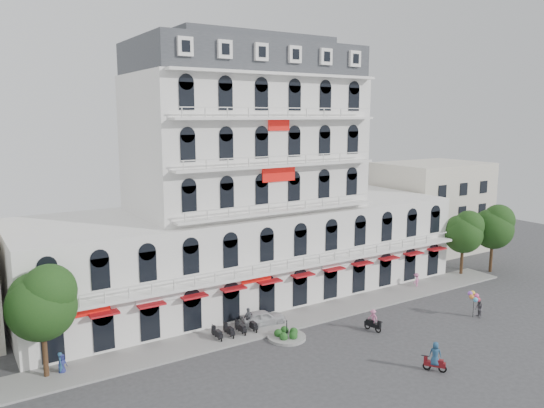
{
  "coord_description": "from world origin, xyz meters",
  "views": [
    {
      "loc": [
        -26.12,
        -28.37,
        18.26
      ],
      "look_at": [
        -1.92,
        10.0,
        10.65
      ],
      "focal_mm": 35.0,
      "sensor_mm": 36.0,
      "label": 1
    }
  ],
  "objects": [
    {
      "name": "pedestrian_mid",
      "position": [
        -4.63,
        9.5,
        0.95
      ],
      "size": [
        1.16,
        0.59,
        1.89
      ],
      "primitive_type": "imported",
      "rotation": [
        0.0,
        0.0,
        3.26
      ],
      "color": "#54555B",
      "rests_on": "ground"
    },
    {
      "name": "pedestrian_far",
      "position": [
        -20.0,
        9.5,
        0.83
      ],
      "size": [
        0.61,
        0.71,
        1.66
      ],
      "primitive_type": "imported",
      "rotation": [
        0.0,
        0.0,
        1.16
      ],
      "color": "#2B5C82",
      "rests_on": "ground"
    },
    {
      "name": "tree_east_inner",
      "position": [
        24.05,
        9.98,
        5.21
      ],
      "size": [
        4.4,
        4.37,
        7.57
      ],
      "color": "#382314",
      "rests_on": "ground"
    },
    {
      "name": "main_building",
      "position": [
        0.0,
        18.0,
        9.96
      ],
      "size": [
        45.0,
        15.0,
        25.8
      ],
      "color": "silver",
      "rests_on": "ground"
    },
    {
      "name": "flank_building_east",
      "position": [
        30.0,
        20.0,
        6.0
      ],
      "size": [
        14.0,
        10.0,
        12.0
      ],
      "primitive_type": "cube",
      "color": "beige",
      "rests_on": "ground"
    },
    {
      "name": "parked_scooter_row",
      "position": [
        -6.35,
        8.8,
        0.0
      ],
      "size": [
        4.4,
        1.8,
        1.1
      ],
      "primitive_type": null,
      "color": "black",
      "rests_on": "ground"
    },
    {
      "name": "traffic_island",
      "position": [
        -3.0,
        6.0,
        0.26
      ],
      "size": [
        3.2,
        3.2,
        1.6
      ],
      "color": "gray",
      "rests_on": "ground"
    },
    {
      "name": "rider_center",
      "position": [
        4.14,
        3.41,
        1.0
      ],
      "size": [
        0.74,
        1.68,
        1.94
      ],
      "rotation": [
        0.0,
        0.0,
        4.94
      ],
      "color": "black",
      "rests_on": "ground"
    },
    {
      "name": "pedestrian_right",
      "position": [
        16.06,
        9.5,
        0.81
      ],
      "size": [
        1.16,
        0.84,
        1.62
      ],
      "primitive_type": "imported",
      "rotation": [
        0.0,
        0.0,
        3.39
      ],
      "color": "#CB6B9E",
      "rests_on": "ground"
    },
    {
      "name": "tree_west_inner",
      "position": [
        -20.95,
        9.48,
        5.68
      ],
      "size": [
        4.76,
        4.76,
        8.25
      ],
      "color": "#382314",
      "rests_on": "ground"
    },
    {
      "name": "ground",
      "position": [
        0.0,
        0.0,
        0.0
      ],
      "size": [
        120.0,
        120.0,
        0.0
      ],
      "primitive_type": "plane",
      "color": "#38383A",
      "rests_on": "ground"
    },
    {
      "name": "pedestrian_left",
      "position": [
        -19.94,
        9.5,
        0.75
      ],
      "size": [
        0.87,
        0.76,
        1.49
      ],
      "primitive_type": "imported",
      "rotation": [
        0.0,
        0.0,
        0.48
      ],
      "color": "navy",
      "rests_on": "ground"
    },
    {
      "name": "tree_east_outer",
      "position": [
        28.05,
        8.98,
        5.55
      ],
      "size": [
        4.65,
        4.65,
        8.05
      ],
      "color": "#382314",
      "rests_on": "ground"
    },
    {
      "name": "sidewalk",
      "position": [
        0.0,
        9.0,
        0.08
      ],
      "size": [
        53.0,
        4.0,
        0.16
      ],
      "primitive_type": "cube",
      "color": "gray",
      "rests_on": "ground"
    },
    {
      "name": "rider_east",
      "position": [
        2.9,
        -4.39,
        1.12
      ],
      "size": [
        1.16,
        1.45,
        2.23
      ],
      "rotation": [
        0.0,
        0.0,
        2.19
      ],
      "color": "maroon",
      "rests_on": "ground"
    },
    {
      "name": "balloon_vendor",
      "position": [
        14.28,
        0.61,
        1.27
      ],
      "size": [
        1.44,
        1.33,
        2.45
      ],
      "color": "#57555C",
      "rests_on": "ground"
    },
    {
      "name": "parked_car",
      "position": [
        -3.19,
        9.5,
        0.69
      ],
      "size": [
        4.25,
        2.2,
        1.38
      ],
      "primitive_type": "imported",
      "rotation": [
        0.0,
        0.0,
        1.42
      ],
      "color": "silver",
      "rests_on": "ground"
    }
  ]
}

